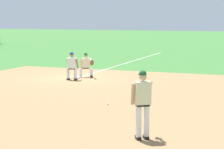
# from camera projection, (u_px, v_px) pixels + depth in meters

# --- Properties ---
(ground_plane) EXTENTS (160.00, 160.00, 0.00)m
(ground_plane) POSITION_uv_depth(u_px,v_px,m) (77.00, 78.00, 23.18)
(ground_plane) COLOR #3D7533
(infield_dirt_patch) EXTENTS (18.00, 18.00, 0.01)m
(infield_dirt_patch) POSITION_uv_depth(u_px,v_px,m) (98.00, 99.00, 17.39)
(infield_dirt_patch) COLOR #9E754C
(infield_dirt_patch) RESTS_ON ground
(foul_line_stripe) EXTENTS (17.67, 0.10, 0.00)m
(foul_line_stripe) POSITION_uv_depth(u_px,v_px,m) (130.00, 62.00, 31.36)
(foul_line_stripe) COLOR white
(foul_line_stripe) RESTS_ON ground
(first_base_bag) EXTENTS (0.38, 0.38, 0.09)m
(first_base_bag) POSITION_uv_depth(u_px,v_px,m) (77.00, 77.00, 23.17)
(first_base_bag) COLOR white
(first_base_bag) RESTS_ON ground
(baseball) EXTENTS (0.07, 0.07, 0.07)m
(baseball) POSITION_uv_depth(u_px,v_px,m) (108.00, 104.00, 16.15)
(baseball) COLOR white
(baseball) RESTS_ON ground
(pitcher) EXTENTS (0.85, 0.57, 1.86)m
(pitcher) POSITION_uv_depth(u_px,v_px,m) (143.00, 100.00, 11.50)
(pitcher) COLOR black
(pitcher) RESTS_ON ground
(first_baseman) EXTENTS (0.81, 1.03, 1.34)m
(first_baseman) POSITION_uv_depth(u_px,v_px,m) (86.00, 64.00, 23.44)
(first_baseman) COLOR black
(first_baseman) RESTS_ON ground
(baserunner) EXTENTS (0.48, 0.62, 1.46)m
(baserunner) POSITION_uv_depth(u_px,v_px,m) (72.00, 65.00, 22.37)
(baserunner) COLOR black
(baserunner) RESTS_ON ground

